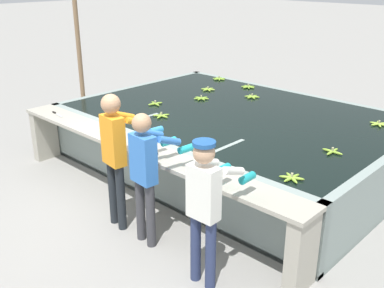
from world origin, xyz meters
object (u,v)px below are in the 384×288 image
(worker_1, at_px, (146,168))
(banana_bunch_floating_9, at_px, (379,124))
(banana_bunch_floating_3, at_px, (292,178))
(support_post_left, at_px, (79,49))
(banana_bunch_floating_2, at_px, (248,87))
(banana_bunch_floating_8, at_px, (219,79))
(knife_1, at_px, (156,157))
(banana_bunch_floating_6, at_px, (161,116))
(banana_bunch_floating_0, at_px, (332,152))
(knife_0, at_px, (56,113))
(worker_0, at_px, (116,149))
(banana_bunch_floating_5, at_px, (252,97))
(banana_bunch_floating_1, at_px, (201,98))
(banana_bunch_floating_7, at_px, (155,104))
(worker_2, at_px, (206,201))
(banana_bunch_floating_4, at_px, (208,89))

(worker_1, bearing_deg, banana_bunch_floating_9, 70.68)
(banana_bunch_floating_3, distance_m, support_post_left, 5.63)
(banana_bunch_floating_2, xyz_separation_m, banana_bunch_floating_3, (2.85, -2.99, 0.00))
(banana_bunch_floating_8, height_order, knife_1, banana_bunch_floating_8)
(banana_bunch_floating_3, distance_m, banana_bunch_floating_6, 2.77)
(banana_bunch_floating_0, xyz_separation_m, knife_0, (-4.01, -1.55, -0.01))
(worker_0, bearing_deg, banana_bunch_floating_0, 48.47)
(banana_bunch_floating_5, bearing_deg, banana_bunch_floating_2, 132.35)
(worker_0, relative_size, banana_bunch_floating_1, 6.19)
(worker_1, distance_m, banana_bunch_floating_2, 4.30)
(banana_bunch_floating_6, distance_m, knife_1, 1.66)
(banana_bunch_floating_7, bearing_deg, banana_bunch_floating_1, 66.99)
(banana_bunch_floating_2, height_order, banana_bunch_floating_3, same)
(banana_bunch_floating_3, height_order, banana_bunch_floating_8, same)
(worker_2, xyz_separation_m, knife_1, (-1.25, 0.47, -0.05))
(worker_1, height_order, banana_bunch_floating_1, worker_1)
(worker_2, xyz_separation_m, banana_bunch_floating_8, (-3.43, 4.24, -0.04))
(worker_2, relative_size, knife_0, 4.54)
(worker_1, distance_m, support_post_left, 4.69)
(banana_bunch_floating_1, distance_m, banana_bunch_floating_4, 0.66)
(worker_0, height_order, banana_bunch_floating_2, worker_0)
(banana_bunch_floating_5, height_order, knife_0, banana_bunch_floating_5)
(banana_bunch_floating_1, xyz_separation_m, banana_bunch_floating_6, (0.24, -1.19, 0.00))
(banana_bunch_floating_0, relative_size, banana_bunch_floating_5, 1.00)
(banana_bunch_floating_9, height_order, knife_0, banana_bunch_floating_9)
(banana_bunch_floating_0, height_order, banana_bunch_floating_3, same)
(banana_bunch_floating_0, height_order, banana_bunch_floating_1, same)
(banana_bunch_floating_2, bearing_deg, banana_bunch_floating_3, -46.41)
(worker_2, distance_m, banana_bunch_floating_0, 2.14)
(worker_1, relative_size, banana_bunch_floating_7, 5.79)
(worker_0, relative_size, worker_1, 1.07)
(banana_bunch_floating_4, bearing_deg, banana_bunch_floating_3, -34.94)
(banana_bunch_floating_7, distance_m, knife_1, 2.35)
(banana_bunch_floating_2, relative_size, banana_bunch_floating_9, 0.99)
(worker_2, distance_m, banana_bunch_floating_6, 2.94)
(worker_2, height_order, knife_1, worker_2)
(banana_bunch_floating_8, relative_size, banana_bunch_floating_9, 0.99)
(worker_2, xyz_separation_m, knife_0, (-3.76, 0.57, -0.05))
(worker_2, xyz_separation_m, banana_bunch_floating_3, (0.29, 1.10, -0.04))
(banana_bunch_floating_2, relative_size, banana_bunch_floating_4, 1.00)
(worker_2, bearing_deg, banana_bunch_floating_0, 83.31)
(banana_bunch_floating_4, bearing_deg, knife_1, -59.17)
(worker_2, relative_size, support_post_left, 0.50)
(banana_bunch_floating_5, xyz_separation_m, knife_0, (-1.69, -2.98, -0.01))
(worker_1, xyz_separation_m, banana_bunch_floating_1, (-1.66, 2.75, -0.05))
(banana_bunch_floating_7, relative_size, support_post_left, 0.09)
(knife_0, distance_m, knife_1, 2.51)
(banana_bunch_floating_0, xyz_separation_m, knife_1, (-1.50, -1.66, -0.01))
(banana_bunch_floating_4, bearing_deg, banana_bunch_floating_6, -71.80)
(worker_0, xyz_separation_m, banana_bunch_floating_7, (-1.45, 1.94, -0.13))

